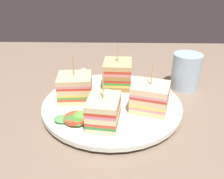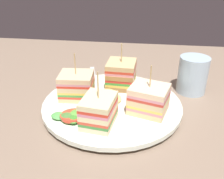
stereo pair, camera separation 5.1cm
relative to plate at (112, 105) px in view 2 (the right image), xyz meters
The scene contains 10 objects.
ground_plane 1.94cm from the plate, ahead, with size 122.59×96.79×1.80cm, color #856F5C.
plate is the anchor object (origin of this frame).
sandwich_wedge_0 8.65cm from the plate, behind, with size 7.54×6.78×10.02cm.
sandwich_wedge_1 8.61cm from the plate, 99.53° to the right, with size 6.31×7.71×10.30cm.
sandwich_wedge_2 8.65cm from the plate, 18.61° to the right, with size 8.51×7.92×9.77cm.
sandwich_wedge_3 8.77cm from the plate, 82.17° to the left, with size 6.72×7.37×10.48cm.
chip_pile 2.01cm from the plate, 149.87° to the left, with size 6.25×5.11×2.05cm.
salad_garnish 10.00cm from the plate, 132.96° to the right, with size 7.21×5.85×1.51cm.
spoon 12.05cm from the plate, 119.05° to the left, with size 6.32×16.32×1.00cm.
drinking_glass 20.97cm from the plate, 31.08° to the left, with size 6.91×6.91×8.75cm.
Camera 2 is at (6.22, -44.85, 28.34)cm, focal length 39.67 mm.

